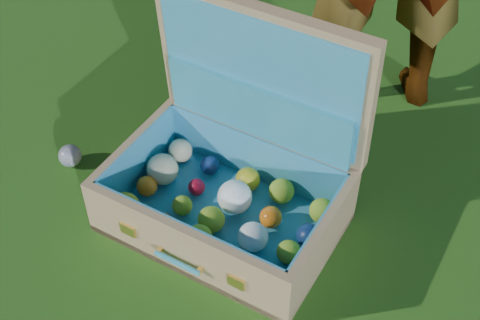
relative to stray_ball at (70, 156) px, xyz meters
name	(u,v)px	position (x,y,z in m)	size (l,w,h in m)	color
ground	(171,233)	(0.43, -0.04, -0.04)	(60.00, 60.00, 0.00)	#215114
stray_ball	(70,156)	(0.00, 0.00, 0.00)	(0.07, 0.07, 0.07)	teal
suitcase	(235,167)	(0.53, 0.14, 0.14)	(0.66, 0.51, 0.61)	tan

